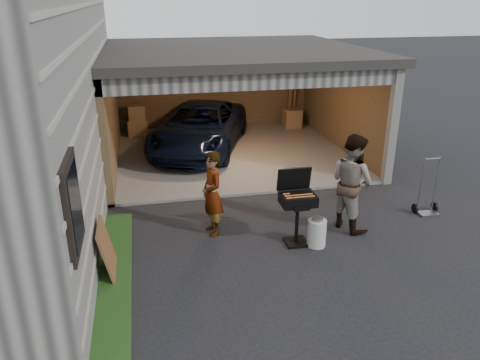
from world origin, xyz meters
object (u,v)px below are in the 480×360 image
object	(u,v)px
man	(352,182)
propane_tank	(317,233)
hand_truck	(427,203)
plywood_panel	(107,250)
bbq_grill	(297,202)
minivan	(200,129)
woman	(212,194)

from	to	relation	value
man	propane_tank	world-z (taller)	man
man	hand_truck	bearing A→B (deg)	-103.87
plywood_panel	bbq_grill	bearing A→B (deg)	6.39
propane_tank	plywood_panel	xyz separation A→B (m)	(-3.57, -0.18, 0.19)
man	hand_truck	size ratio (longest dim) A/B	1.56
propane_tank	plywood_panel	world-z (taller)	plywood_panel
propane_tank	man	bearing A→B (deg)	33.36
propane_tank	bbq_grill	bearing A→B (deg)	150.77
plywood_panel	hand_truck	size ratio (longest dim) A/B	0.75
minivan	man	size ratio (longest dim) A/B	2.48
minivan	woman	xyz separation A→B (m)	(-0.41, -4.94, 0.16)
minivan	hand_truck	bearing A→B (deg)	-30.98
minivan	propane_tank	world-z (taller)	minivan
bbq_grill	man	bearing A→B (deg)	17.95
man	plywood_panel	bearing A→B (deg)	78.82
propane_tank	plywood_panel	distance (m)	3.57
woman	propane_tank	xyz separation A→B (m)	(1.73, -0.86, -0.54)
woman	man	xyz separation A→B (m)	(2.58, -0.30, 0.13)
bbq_grill	hand_truck	world-z (taller)	bbq_grill
minivan	hand_truck	world-z (taller)	minivan
propane_tank	plywood_panel	size ratio (longest dim) A/B	0.56
woman	minivan	bearing A→B (deg)	163.60
minivan	propane_tank	bearing A→B (deg)	-56.70
minivan	man	bearing A→B (deg)	-46.93
bbq_grill	propane_tank	size ratio (longest dim) A/B	2.72
bbq_grill	plywood_panel	distance (m)	3.28
minivan	plywood_panel	world-z (taller)	minivan
woman	bbq_grill	world-z (taller)	woman
plywood_panel	hand_truck	bearing A→B (deg)	8.80
man	bbq_grill	size ratio (longest dim) A/B	1.36
minivan	hand_truck	size ratio (longest dim) A/B	3.86
man	bbq_grill	world-z (taller)	man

